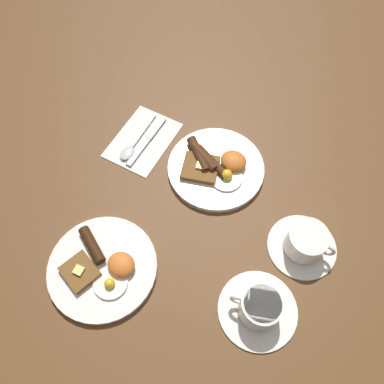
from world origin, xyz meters
TOP-DOWN VIEW (x-y plane):
  - ground_plane at (0.00, 0.00)m, footprint 3.00×3.00m
  - breakfast_plate_near at (0.00, 0.00)m, footprint 0.24×0.24m
  - breakfast_plate_far at (0.08, 0.35)m, footprint 0.24×0.24m
  - teacup_near at (-0.27, 0.07)m, footprint 0.16×0.16m
  - teacup_far at (-0.25, 0.25)m, footprint 0.17×0.17m
  - napkin at (0.21, 0.02)m, footprint 0.15×0.20m
  - knife at (0.20, 0.01)m, footprint 0.03×0.18m
  - spoon at (0.22, 0.07)m, footprint 0.04×0.17m

SIDE VIEW (x-z plane):
  - ground_plane at x=0.00m, z-range 0.00..0.00m
  - napkin at x=0.21m, z-range 0.00..0.01m
  - knife at x=0.20m, z-range 0.00..0.01m
  - spoon at x=0.22m, z-range 0.00..0.01m
  - breakfast_plate_far at x=0.08m, z-range -0.01..0.03m
  - breakfast_plate_near at x=0.00m, z-range -0.01..0.04m
  - teacup_far at x=-0.25m, z-range -0.01..0.06m
  - teacup_near at x=-0.27m, z-range -0.01..0.06m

